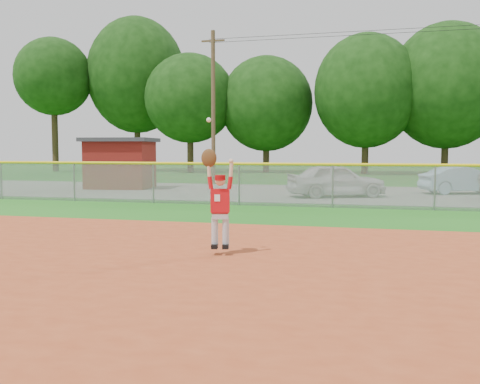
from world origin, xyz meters
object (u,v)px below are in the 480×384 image
Objects in this scene: car_blue at (463,180)px; utility_shed at (120,163)px; car_white_a at (336,180)px; ballplayer at (218,199)px.

utility_shed is (-16.51, -0.64, 0.69)m from car_blue.
car_white_a reaches higher than car_blue.
utility_shed is at bearing 122.44° from ballplayer.
ballplayer reaches higher than car_blue.
car_blue is (5.41, 3.01, -0.08)m from car_white_a.
car_blue is at bearing 67.68° from ballplayer.
utility_shed is 18.40m from ballplayer.
ballplayer is (9.87, -15.53, -0.25)m from utility_shed.
car_blue is 0.99× the size of utility_shed.
utility_shed is 1.54× the size of ballplayer.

